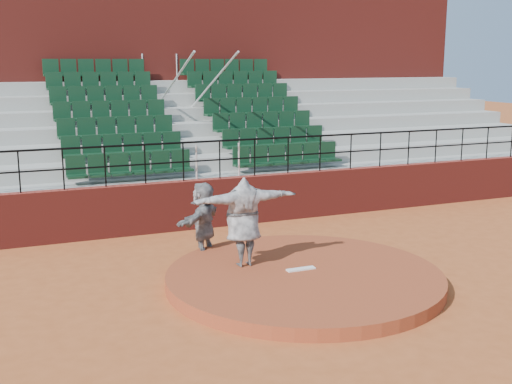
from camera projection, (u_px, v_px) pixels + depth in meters
ground at (304, 284)px, 12.79m from camera, size 90.00×90.00×0.00m
pitchers_mound at (304, 278)px, 12.77m from camera, size 5.50×5.50×0.25m
pitching_rubber at (301, 269)px, 12.87m from camera, size 0.60×0.15×0.03m
boundary_wall at (220, 202)px, 17.18m from camera, size 24.00×0.30×1.30m
wall_railing at (220, 151)px, 16.90m from camera, size 24.04×0.05×1.03m
seating_deck at (182, 155)px, 20.32m from camera, size 24.00×5.97×4.63m
press_box_facade at (150, 83)px, 23.47m from camera, size 24.00×3.00×7.10m
pitcher at (243, 222)px, 12.99m from camera, size 2.26×0.63×1.84m
fielder at (203, 221)px, 14.26m from camera, size 1.52×1.51×1.75m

